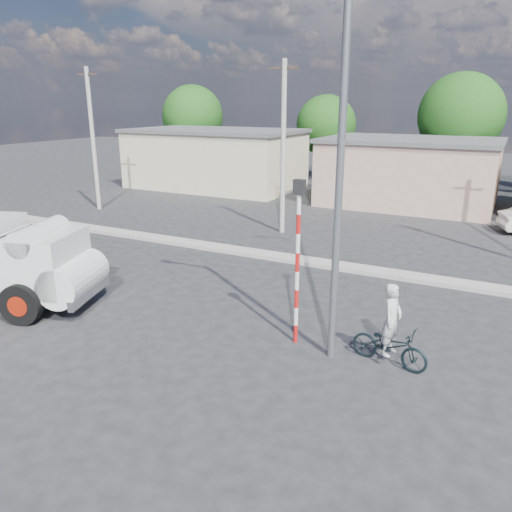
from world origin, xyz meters
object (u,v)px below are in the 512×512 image
at_px(streetlight, 334,158).
at_px(cyclist, 391,331).
at_px(bicycle, 390,346).
at_px(traffic_pole, 298,249).

bearing_deg(streetlight, cyclist, 9.18).
distance_m(bicycle, cyclist, 0.39).
distance_m(bicycle, streetlight, 4.72).
bearing_deg(bicycle, traffic_pole, 99.81).
distance_m(bicycle, traffic_pole, 3.25).
xyz_separation_m(bicycle, streetlight, (-1.55, -0.25, 4.46)).
xyz_separation_m(bicycle, cyclist, (0.00, 0.00, 0.39)).
bearing_deg(streetlight, traffic_pole, 162.27).
bearing_deg(bicycle, streetlight, 110.13).
bearing_deg(traffic_pole, bicycle, -1.14).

